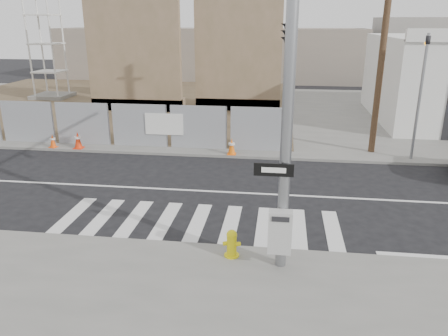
# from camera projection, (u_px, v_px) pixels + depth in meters

# --- Properties ---
(ground) EXTENTS (100.00, 100.00, 0.00)m
(ground) POSITION_uv_depth(u_px,v_px,m) (211.00, 191.00, 15.57)
(ground) COLOR black
(ground) RESTS_ON ground
(sidewalk_far) EXTENTS (50.00, 20.00, 0.12)m
(sidewalk_far) POSITION_uv_depth(u_px,v_px,m) (245.00, 112.00, 28.68)
(sidewalk_far) COLOR slate
(sidewalk_far) RESTS_ON ground
(signal_pole) EXTENTS (0.96, 5.87, 7.00)m
(signal_pole) POSITION_uv_depth(u_px,v_px,m) (288.00, 60.00, 11.79)
(signal_pole) COLOR gray
(signal_pole) RESTS_ON sidewalk_near
(far_signal_pole) EXTENTS (0.16, 0.20, 5.60)m
(far_signal_pole) POSITION_uv_depth(u_px,v_px,m) (422.00, 80.00, 17.76)
(far_signal_pole) COLOR gray
(far_signal_pole) RESTS_ON sidewalk_far
(chain_link_fence) EXTENTS (24.60, 0.04, 2.00)m
(chain_link_fence) POSITION_uv_depth(u_px,v_px,m) (24.00, 122.00, 21.15)
(chain_link_fence) COLOR gray
(chain_link_fence) RESTS_ON sidewalk_far
(concrete_wall_left) EXTENTS (6.00, 1.30, 8.00)m
(concrete_wall_left) POSITION_uv_depth(u_px,v_px,m) (135.00, 60.00, 27.62)
(concrete_wall_left) COLOR brown
(concrete_wall_left) RESTS_ON sidewalk_far
(concrete_wall_right) EXTENTS (5.50, 1.30, 8.00)m
(concrete_wall_right) POSITION_uv_depth(u_px,v_px,m) (238.00, 60.00, 27.75)
(concrete_wall_right) COLOR brown
(concrete_wall_right) RESTS_ON sidewalk_far
(utility_pole_right) EXTENTS (1.60, 0.28, 10.00)m
(utility_pole_right) POSITION_uv_depth(u_px,v_px,m) (384.00, 35.00, 18.23)
(utility_pole_right) COLOR #4F3725
(utility_pole_right) RESTS_ON sidewalk_far
(fire_hydrant) EXTENTS (0.51, 0.51, 0.72)m
(fire_hydrant) POSITION_uv_depth(u_px,v_px,m) (232.00, 243.00, 10.99)
(fire_hydrant) COLOR yellow
(fire_hydrant) RESTS_ON sidewalk_near
(traffic_cone_b) EXTENTS (0.42, 0.42, 0.64)m
(traffic_cone_b) POSITION_uv_depth(u_px,v_px,m) (53.00, 141.00, 20.41)
(traffic_cone_b) COLOR #F14E0C
(traffic_cone_b) RESTS_ON sidewalk_far
(traffic_cone_c) EXTENTS (0.42, 0.42, 0.80)m
(traffic_cone_c) POSITION_uv_depth(u_px,v_px,m) (78.00, 140.00, 20.23)
(traffic_cone_c) COLOR red
(traffic_cone_c) RESTS_ON sidewalk_far
(traffic_cone_d) EXTENTS (0.40, 0.40, 0.75)m
(traffic_cone_d) POSITION_uv_depth(u_px,v_px,m) (232.00, 146.00, 19.34)
(traffic_cone_d) COLOR orange
(traffic_cone_d) RESTS_ON sidewalk_far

